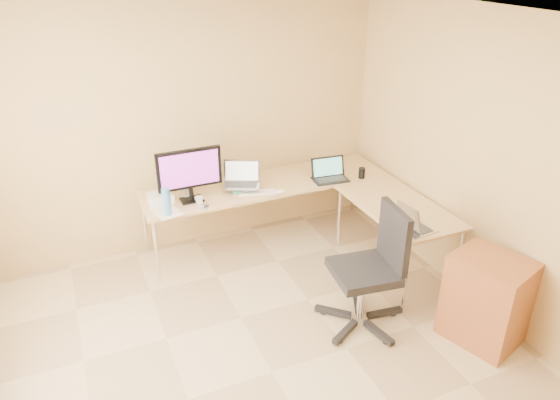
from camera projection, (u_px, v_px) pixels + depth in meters
name	position (u px, v px, depth m)	size (l,w,h in m)	color
floor	(272.00, 372.00, 4.09)	(4.50, 4.50, 0.00)	tan
ceiling	(269.00, 26.00, 2.94)	(4.50, 4.50, 0.00)	white
wall_back	(186.00, 129.00, 5.36)	(4.50, 4.50, 0.00)	tan
wall_right	(507.00, 177.00, 4.27)	(4.50, 4.50, 0.00)	tan
desk_main	(267.00, 213.00, 5.71)	(2.65, 0.70, 0.73)	tan
desk_return	(395.00, 237.00, 5.24)	(0.70, 1.30, 0.73)	tan
monitor	(190.00, 175.00, 5.05)	(0.63, 0.20, 0.54)	black
book_stack	(242.00, 184.00, 5.44)	(0.24, 0.32, 0.05)	#279073
laptop_center	(241.00, 175.00, 5.29)	(0.38, 0.29, 0.24)	#9694A7
laptop_black	(331.00, 170.00, 5.55)	(0.37, 0.27, 0.23)	black
keyboard	(258.00, 192.00, 5.31)	(0.38, 0.11, 0.02)	white
mouse	(280.00, 192.00, 5.30)	(0.11, 0.07, 0.04)	white
mug	(199.00, 201.00, 5.07)	(0.09, 0.09, 0.08)	silver
cd_stack	(204.00, 207.00, 5.02)	(0.11, 0.11, 0.03)	silver
water_bottle	(167.00, 202.00, 4.84)	(0.08, 0.08, 0.27)	#4D89C3
papers	(166.00, 211.00, 4.95)	(0.22, 0.31, 0.01)	white
white_box	(161.00, 198.00, 5.12)	(0.24, 0.18, 0.09)	white
desk_fan	(185.00, 185.00, 5.19)	(0.20, 0.20, 0.26)	silver
black_cup	(362.00, 173.00, 5.63)	(0.07, 0.07, 0.12)	black
laptop_return	(418.00, 219.00, 4.59)	(0.27, 0.34, 0.23)	#B8B8BC
office_chair	(363.00, 275.00, 4.42)	(0.66, 0.66, 1.11)	black
cabinet	(486.00, 302.00, 4.31)	(0.48, 0.59, 0.82)	brown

